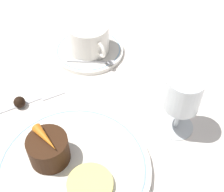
{
  "coord_description": "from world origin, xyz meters",
  "views": [
    {
      "loc": [
        0.29,
        -0.1,
        0.47
      ],
      "look_at": [
        -0.05,
        0.11,
        0.04
      ],
      "focal_mm": 50.0,
      "sensor_mm": 36.0,
      "label": 1
    }
  ],
  "objects_px": {
    "dessert_cake": "(49,151)",
    "fork": "(29,101)",
    "coffee_cup": "(89,38)",
    "wine_glass": "(183,97)",
    "dinner_plate": "(73,169)"
  },
  "relations": [
    {
      "from": "dessert_cake",
      "to": "fork",
      "type": "bearing_deg",
      "value": 173.66
    },
    {
      "from": "coffee_cup",
      "to": "wine_glass",
      "type": "xyz_separation_m",
      "value": [
        0.27,
        0.03,
        0.04
      ]
    },
    {
      "from": "dinner_plate",
      "to": "coffee_cup",
      "type": "height_order",
      "value": "coffee_cup"
    },
    {
      "from": "coffee_cup",
      "to": "dessert_cake",
      "type": "distance_m",
      "value": 0.3
    },
    {
      "from": "coffee_cup",
      "to": "fork",
      "type": "xyz_separation_m",
      "value": [
        0.07,
        -0.18,
        -0.04
      ]
    },
    {
      "from": "dinner_plate",
      "to": "dessert_cake",
      "type": "bearing_deg",
      "value": -144.32
    },
    {
      "from": "dinner_plate",
      "to": "coffee_cup",
      "type": "relative_size",
      "value": 2.22
    },
    {
      "from": "wine_glass",
      "to": "coffee_cup",
      "type": "bearing_deg",
      "value": -173.03
    },
    {
      "from": "coffee_cup",
      "to": "fork",
      "type": "distance_m",
      "value": 0.2
    },
    {
      "from": "dinner_plate",
      "to": "wine_glass",
      "type": "distance_m",
      "value": 0.22
    },
    {
      "from": "fork",
      "to": "dessert_cake",
      "type": "relative_size",
      "value": 2.89
    },
    {
      "from": "wine_glass",
      "to": "dessert_cake",
      "type": "xyz_separation_m",
      "value": [
        -0.05,
        -0.23,
        -0.04
      ]
    },
    {
      "from": "coffee_cup",
      "to": "dessert_cake",
      "type": "relative_size",
      "value": 1.74
    },
    {
      "from": "wine_glass",
      "to": "dinner_plate",
      "type": "bearing_deg",
      "value": -94.73
    },
    {
      "from": "fork",
      "to": "wine_glass",
      "type": "bearing_deg",
      "value": 46.38
    }
  ]
}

